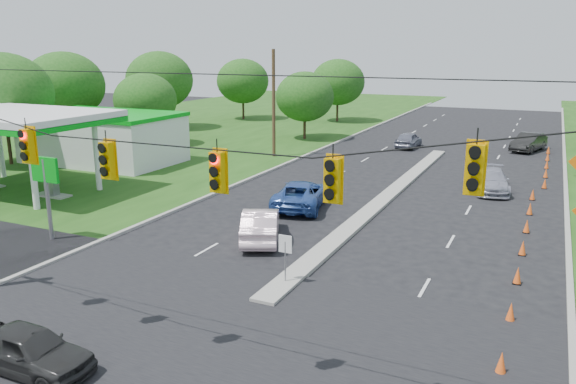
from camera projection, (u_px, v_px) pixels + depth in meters
The scene contains 35 objects.
ground at pixel (199, 359), 16.73m from camera, with size 160.00×160.00×0.00m, color black.
grass_left at pixel (32, 160), 46.64m from camera, with size 40.00×160.00×0.06m, color #1E4714.
cross_street at pixel (199, 359), 16.73m from camera, with size 160.00×14.00×0.02m, color black.
curb_left at pixel (299, 159), 47.20m from camera, with size 0.25×110.00×0.16m, color gray.
curb_right at pixel (565, 183), 38.87m from camera, with size 0.25×110.00×0.16m, color gray.
median at pixel (388, 197), 35.15m from camera, with size 1.00×34.00×0.18m, color gray.
median_sign at pixel (285, 250), 21.63m from camera, with size 0.55×0.06×2.05m.
signal_span at pixel (168, 207), 14.65m from camera, with size 25.60×0.32×9.00m.
utility_pole_far_left at pixel (274, 104), 47.08m from camera, with size 0.28×0.28×9.00m, color #422D1C.
gas_station at pixel (90, 134), 43.59m from camera, with size 18.40×19.70×5.20m.
cone_0 at pixel (501, 363), 15.89m from camera, with size 0.32×0.32×0.70m, color #FF5D1B.
cone_1 at pixel (511, 312), 18.96m from camera, with size 0.32×0.32×0.70m, color #FF5D1B.
cone_2 at pixel (518, 275), 22.03m from camera, with size 0.32×0.32×0.70m, color #FF5D1B.
cone_3 at pixel (523, 248), 25.10m from camera, with size 0.32×0.32×0.70m, color #FF5D1B.
cone_4 at pixel (527, 226), 28.16m from camera, with size 0.32×0.32×0.70m, color #FF5D1B.
cone_5 at pixel (530, 209), 31.23m from camera, with size 0.32×0.32×0.70m, color #FF5D1B.
cone_6 at pixel (533, 194), 34.30m from camera, with size 0.32×0.32×0.70m, color #FF5D1B.
cone_7 at pixel (545, 183), 37.13m from camera, with size 0.32×0.32×0.70m, color #FF5D1B.
cone_8 at pixel (546, 173), 40.19m from camera, with size 0.32×0.32×0.70m, color #FF5D1B.
cone_9 at pixel (547, 164), 43.26m from camera, with size 0.32×0.32×0.70m, color #FF5D1B.
cone_10 at pixel (548, 157), 46.33m from camera, with size 0.32×0.32×0.70m, color #FF5D1B.
cone_11 at pixel (548, 150), 49.40m from camera, with size 0.32×0.32×0.70m, color #FF5D1B.
tree_1 at pixel (3, 94), 43.50m from camera, with size 7.56×7.56×8.82m.
tree_2 at pixel (145, 100), 52.69m from camera, with size 5.88×5.88×6.86m.
tree_3 at pixel (160, 80), 63.62m from camera, with size 7.56×7.56×8.82m.
tree_4 at pixel (243, 81), 72.65m from camera, with size 6.72×6.72×7.84m.
tree_5 at pixel (305, 97), 56.51m from camera, with size 5.88×5.88×6.86m.
tree_6 at pixel (338, 82), 70.33m from camera, with size 6.72×6.72×7.84m.
tree_14 at pixel (65, 86), 53.92m from camera, with size 7.56×7.56×8.82m.
black_sedan at pixel (29, 350), 15.95m from camera, with size 1.60×3.98×1.35m, color #272727.
white_sedan at pixel (261, 224), 27.00m from camera, with size 1.67×4.79×1.58m, color silver.
blue_pickup at pixel (301, 194), 32.62m from camera, with size 2.63×5.70×1.58m, color #2C4F9A.
silver_car_far at pixel (492, 181), 36.27m from camera, with size 2.01×4.95×1.44m, color #9697A8.
silver_car_oncoming at pixel (408, 140), 52.48m from camera, with size 1.76×4.36×1.49m, color slate.
dark_car_receding at pixel (529, 142), 50.69m from camera, with size 1.72×4.94×1.63m, color black.
Camera 1 is at (8.78, -12.42, 8.97)m, focal length 35.00 mm.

